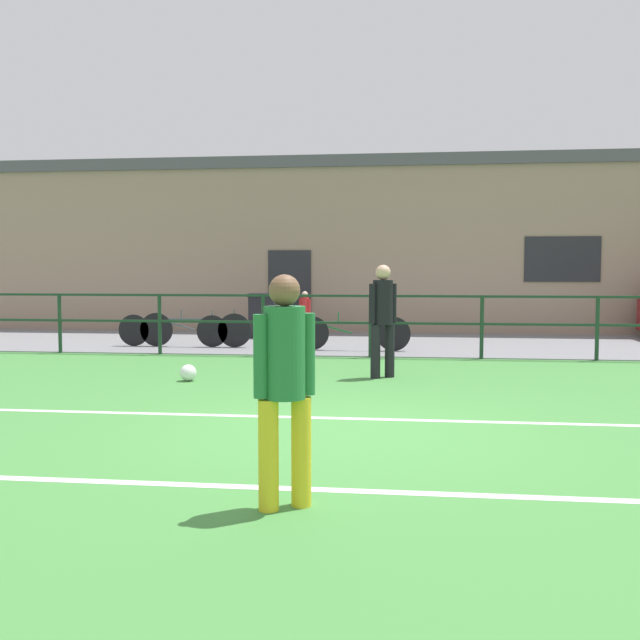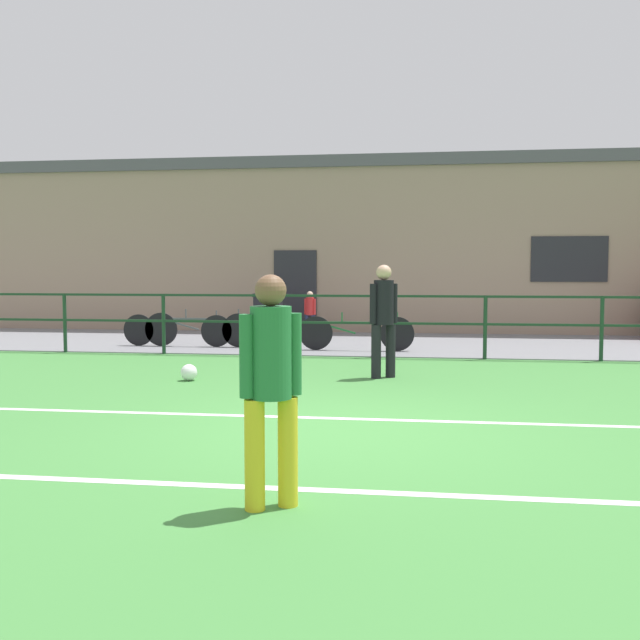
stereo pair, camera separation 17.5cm
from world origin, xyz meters
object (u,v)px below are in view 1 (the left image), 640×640
(spectator_child, at_px, (305,311))
(bicycle_parked_1, at_px, (352,333))
(bicycle_parked_0, at_px, (173,330))
(trash_bin_0, at_px, (263,315))
(bicycle_parked_2, at_px, (195,329))
(player_striker, at_px, (285,377))
(soccer_ball_spare, at_px, (188,373))
(player_goalkeeper, at_px, (383,314))

(spectator_child, relative_size, bicycle_parked_1, 0.47)
(bicycle_parked_0, relative_size, trash_bin_0, 2.25)
(bicycle_parked_2, relative_size, trash_bin_0, 2.27)
(spectator_child, xyz_separation_m, bicycle_parked_2, (-1.92, -2.60, -0.25))
(player_striker, xyz_separation_m, bicycle_parked_2, (-3.53, 9.64, -0.51))
(soccer_ball_spare, xyz_separation_m, trash_bin_0, (-0.21, 6.50, 0.42))
(player_goalkeeper, relative_size, spectator_child, 1.56)
(player_goalkeeper, xyz_separation_m, player_striker, (-0.45, -5.97, -0.06))
(player_striker, bearing_deg, bicycle_parked_2, 80.66)
(bicycle_parked_0, bearing_deg, bicycle_parked_1, -4.23)
(bicycle_parked_2, height_order, trash_bin_0, trash_bin_0)
(player_goalkeeper, distance_m, bicycle_parked_0, 5.80)
(trash_bin_0, bearing_deg, soccer_ball_spare, -88.12)
(spectator_child, height_order, bicycle_parked_2, spectator_child)
(bicycle_parked_0, height_order, bicycle_parked_1, bicycle_parked_1)
(trash_bin_0, bearing_deg, bicycle_parked_0, -124.06)
(player_striker, relative_size, soccer_ball_spare, 6.58)
(player_striker, relative_size, spectator_child, 1.47)
(bicycle_parked_0, xyz_separation_m, bicycle_parked_2, (0.48, 0.00, 0.02))
(trash_bin_0, bearing_deg, bicycle_parked_2, -114.52)
(player_striker, relative_size, bicycle_parked_2, 0.67)
(player_striker, bearing_deg, bicycle_parked_0, 83.11)
(player_striker, relative_size, bicycle_parked_1, 0.69)
(soccer_ball_spare, relative_size, bicycle_parked_0, 0.10)
(spectator_child, distance_m, bicycle_parked_0, 3.54)
(player_goalkeeper, relative_size, player_striker, 1.07)
(player_striker, height_order, bicycle_parked_0, player_striker)
(bicycle_parked_1, relative_size, trash_bin_0, 2.19)
(bicycle_parked_0, relative_size, bicycle_parked_2, 0.99)
(bicycle_parked_1, bearing_deg, soccer_ball_spare, -117.00)
(bicycle_parked_1, bearing_deg, player_striker, -88.42)
(bicycle_parked_2, bearing_deg, trash_bin_0, 65.48)
(bicycle_parked_2, bearing_deg, player_striker, -69.89)
(bicycle_parked_1, bearing_deg, bicycle_parked_0, 175.77)
(player_striker, xyz_separation_m, bicycle_parked_1, (-0.26, 9.37, -0.53))
(bicycle_parked_1, height_order, trash_bin_0, trash_bin_0)
(soccer_ball_spare, distance_m, bicycle_parked_1, 4.56)
(soccer_ball_spare, height_order, bicycle_parked_2, bicycle_parked_2)
(player_goalkeeper, xyz_separation_m, bicycle_parked_1, (-0.71, 3.39, -0.58))
(bicycle_parked_0, bearing_deg, spectator_child, 47.33)
(bicycle_parked_0, relative_size, bicycle_parked_1, 1.03)
(player_goalkeeper, relative_size, bicycle_parked_0, 0.72)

